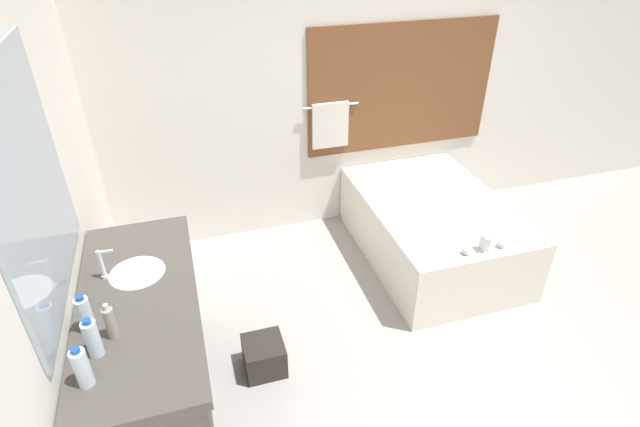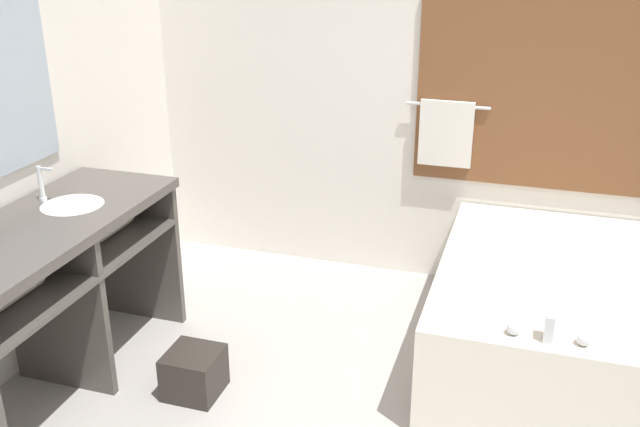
{
  "view_description": "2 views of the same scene",
  "coord_description": "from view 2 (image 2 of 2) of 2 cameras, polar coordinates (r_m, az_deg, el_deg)",
  "views": [
    {
      "loc": [
        -1.55,
        -1.66,
        2.62
      ],
      "look_at": [
        -0.69,
        1.16,
        0.75
      ],
      "focal_mm": 28.0,
      "sensor_mm": 36.0,
      "label": 1
    },
    {
      "loc": [
        0.22,
        -2.03,
        2.14
      ],
      "look_at": [
        -0.8,
        1.22,
        0.76
      ],
      "focal_mm": 40.0,
      "sensor_mm": 36.0,
      "label": 2
    }
  ],
  "objects": [
    {
      "name": "sink_faucet",
      "position": [
        3.72,
        -21.38,
        2.18
      ],
      "size": [
        0.09,
        0.04,
        0.18
      ],
      "color": "silver",
      "rests_on": "vanity_counter"
    },
    {
      "name": "vanity_counter",
      "position": [
        3.6,
        -20.52,
        -4.03
      ],
      "size": [
        0.6,
        1.48,
        0.88
      ],
      "color": "#4C4742",
      "rests_on": "ground_plane"
    },
    {
      "name": "waste_bin",
      "position": [
        3.62,
        -10.04,
        -12.42
      ],
      "size": [
        0.26,
        0.26,
        0.23
      ],
      "color": "#2D2823",
      "rests_on": "ground_plane"
    },
    {
      "name": "bathtub",
      "position": [
        3.89,
        17.5,
        -7.4
      ],
      "size": [
        1.08,
        1.6,
        0.66
      ],
      "color": "silver",
      "rests_on": "ground_plane"
    },
    {
      "name": "wall_back_with_blinds",
      "position": [
        4.34,
        14.65,
        10.77
      ],
      "size": [
        7.4,
        0.13,
        2.7
      ],
      "color": "white",
      "rests_on": "ground_plane"
    }
  ]
}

